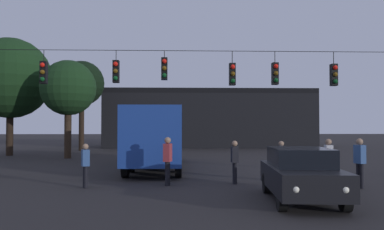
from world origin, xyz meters
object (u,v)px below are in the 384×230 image
object	(u,v)px
pedestrian_trailing	(168,158)
tree_left_silhouette	(10,78)
tree_right_far	(82,84)
car_near_right	(301,173)
pedestrian_near_bus	(281,159)
city_bus	(157,132)
tree_behind_building	(68,88)
pedestrian_crossing_left	(85,163)
pedestrian_crossing_right	(360,160)
pedestrian_far_side	(235,160)
pedestrian_crossing_center	(329,159)

from	to	relation	value
pedestrian_trailing	tree_left_silhouette	distance (m)	20.22
tree_left_silhouette	tree_right_far	xyz separation A→B (m)	(3.84, 5.97, 0.23)
car_near_right	pedestrian_trailing	bearing A→B (deg)	140.41
pedestrian_near_bus	tree_right_far	bearing A→B (deg)	121.48
city_bus	tree_right_far	size ratio (longest dim) A/B	1.38
pedestrian_near_bus	tree_behind_building	distance (m)	16.92
pedestrian_trailing	tree_behind_building	distance (m)	15.13
pedestrian_crossing_left	pedestrian_crossing_right	world-z (taller)	pedestrian_crossing_right
pedestrian_trailing	pedestrian_far_side	distance (m)	2.52
pedestrian_near_bus	tree_behind_building	world-z (taller)	tree_behind_building
pedestrian_crossing_left	pedestrian_crossing_center	distance (m)	8.71
tree_right_far	tree_left_silhouette	bearing A→B (deg)	-122.75
city_bus	tree_left_silhouette	distance (m)	14.96
pedestrian_crossing_right	tree_behind_building	world-z (taller)	tree_behind_building
car_near_right	pedestrian_crossing_right	distance (m)	3.67
pedestrian_crossing_right	pedestrian_far_side	world-z (taller)	pedestrian_crossing_right
pedestrian_crossing_left	pedestrian_near_bus	bearing A→B (deg)	11.61
pedestrian_crossing_left	pedestrian_crossing_center	xyz separation A→B (m)	(8.71, 0.24, 0.10)
pedestrian_trailing	tree_left_silhouette	world-z (taller)	tree_left_silhouette
tree_left_silhouette	car_near_right	bearing A→B (deg)	-49.87
pedestrian_crossing_left	tree_left_silhouette	world-z (taller)	tree_left_silhouette
pedestrian_crossing_center	pedestrian_crossing_right	size ratio (longest dim) A/B	0.98
city_bus	pedestrian_crossing_left	xyz separation A→B (m)	(-2.17, -7.01, -1.00)
car_near_right	pedestrian_far_side	bearing A→B (deg)	111.57
car_near_right	city_bus	bearing A→B (deg)	115.17
pedestrian_crossing_center	city_bus	bearing A→B (deg)	133.99
car_near_right	pedestrian_crossing_left	distance (m)	7.31
car_near_right	pedestrian_near_bus	bearing A→B (deg)	82.86
city_bus	pedestrian_near_bus	bearing A→B (deg)	-47.04
tree_behind_building	tree_right_far	xyz separation A→B (m)	(-1.12, 8.69, 1.21)
car_near_right	pedestrian_crossing_right	bearing A→B (deg)	40.14
pedestrian_crossing_left	tree_right_far	bearing A→B (deg)	103.46
pedestrian_far_side	pedestrian_crossing_right	bearing A→B (deg)	-15.84
pedestrian_crossing_center	pedestrian_trailing	xyz separation A→B (m)	(-5.85, 0.22, 0.04)
pedestrian_crossing_right	pedestrian_far_side	xyz separation A→B (m)	(-4.21, 1.19, -0.08)
pedestrian_crossing_center	pedestrian_far_side	size ratio (longest dim) A/B	1.05
pedestrian_near_bus	tree_right_far	distance (m)	24.60
car_near_right	tree_right_far	xyz separation A→B (m)	(-12.03, 24.80, 5.13)
tree_behind_building	pedestrian_near_bus	bearing A→B (deg)	-45.96
city_bus	tree_right_far	bearing A→B (deg)	116.35
city_bus	car_near_right	size ratio (longest dim) A/B	2.48
pedestrian_crossing_center	pedestrian_crossing_left	bearing A→B (deg)	-178.44
pedestrian_far_side	tree_right_far	size ratio (longest dim) A/B	0.20
pedestrian_near_bus	tree_left_silhouette	xyz separation A→B (m)	(-16.41, 14.56, 4.81)
pedestrian_trailing	pedestrian_crossing_right	bearing A→B (deg)	-7.35
pedestrian_crossing_center	pedestrian_trailing	world-z (taller)	pedestrian_trailing
pedestrian_crossing_center	pedestrian_crossing_right	distance (m)	1.07
city_bus	pedestrian_crossing_left	world-z (taller)	city_bus
pedestrian_crossing_right	tree_behind_building	xyz separation A→B (m)	(-13.72, 13.75, 3.73)
pedestrian_crossing_right	tree_left_silhouette	xyz separation A→B (m)	(-18.68, 16.47, 4.71)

